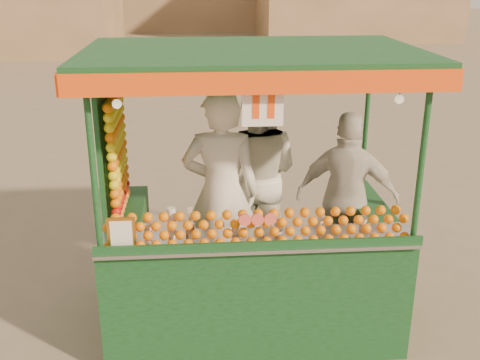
{
  "coord_description": "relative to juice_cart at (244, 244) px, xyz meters",
  "views": [
    {
      "loc": [
        -0.74,
        -4.72,
        3.21
      ],
      "look_at": [
        -0.36,
        0.17,
        1.4
      ],
      "focal_mm": 42.93,
      "sensor_mm": 36.0,
      "label": 1
    }
  ],
  "objects": [
    {
      "name": "juice_cart",
      "position": [
        0.0,
        0.0,
        0.0
      ],
      "size": [
        2.85,
        1.85,
        2.59
      ],
      "color": "#0F3914",
      "rests_on": "ground"
    },
    {
      "name": "vendor_middle",
      "position": [
        0.17,
        0.7,
        0.42
      ],
      "size": [
        1.1,
        0.96,
        1.93
      ],
      "rotation": [
        0.0,
        0.0,
        2.86
      ],
      "color": "silver",
      "rests_on": "ground"
    },
    {
      "name": "vendor_left",
      "position": [
        -0.2,
        0.19,
        0.43
      ],
      "size": [
        0.75,
        0.53,
        1.94
      ],
      "rotation": [
        0.0,
        0.0,
        3.05
      ],
      "color": "white",
      "rests_on": "ground"
    },
    {
      "name": "vendor_right",
      "position": [
        1.02,
        0.31,
        0.3
      ],
      "size": [
        1.07,
        0.7,
        1.68
      ],
      "rotation": [
        0.0,
        0.0,
        2.82
      ],
      "color": "beige",
      "rests_on": "ground"
    },
    {
      "name": "ground",
      "position": [
        0.34,
        0.01,
        -0.85
      ],
      "size": [
        90.0,
        90.0,
        0.0
      ],
      "primitive_type": "plane",
      "color": "#685D4A",
      "rests_on": "ground"
    }
  ]
}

